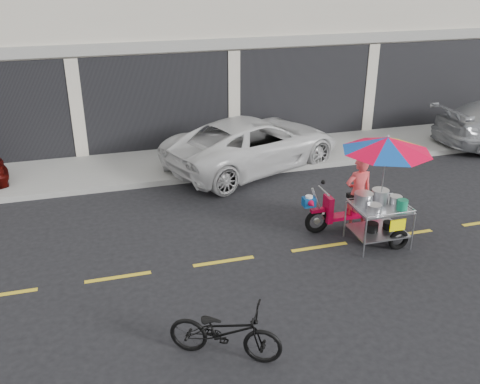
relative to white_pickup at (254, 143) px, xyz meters
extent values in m
plane|color=black|center=(-0.05, -4.62, -0.70)|extent=(90.00, 90.00, 0.00)
cube|color=gray|center=(-0.05, 0.88, -0.63)|extent=(45.00, 3.00, 0.15)
cube|color=beige|center=(-0.05, 5.88, 3.30)|extent=(36.00, 8.00, 8.00)
cube|color=black|center=(-0.05, 1.85, 0.75)|extent=(35.28, 0.06, 2.90)
cube|color=gray|center=(-0.05, 1.83, 2.40)|extent=(36.00, 0.12, 0.30)
cube|color=gold|center=(-0.05, -4.62, -0.70)|extent=(42.00, 0.10, 0.01)
imported|color=silver|center=(0.00, 0.00, 0.00)|extent=(5.56, 4.05, 1.41)
imported|color=black|center=(-2.68, -7.19, -0.26)|extent=(1.76, 1.32, 0.88)
torus|color=black|center=(0.14, -4.02, -0.44)|extent=(0.54, 0.11, 0.54)
torus|color=black|center=(1.57, -4.03, -0.44)|extent=(0.54, 0.11, 0.54)
cylinder|color=#9EA0A5|center=(0.14, -4.02, -0.44)|extent=(0.13, 0.06, 0.13)
cylinder|color=#9EA0A5|center=(1.57, -4.03, -0.44)|extent=(0.13, 0.06, 0.13)
cube|color=#AF0328|center=(0.14, -4.02, -0.18)|extent=(0.31, 0.12, 0.08)
cylinder|color=#9EA0A5|center=(0.14, -4.02, -0.04)|extent=(0.35, 0.05, 0.77)
cube|color=#AF0328|center=(0.38, -4.02, -0.18)|extent=(0.12, 0.32, 0.57)
cube|color=#AF0328|center=(0.81, -4.03, -0.40)|extent=(0.76, 0.27, 0.08)
cube|color=#AF0328|center=(1.24, -4.03, -0.18)|extent=(0.72, 0.25, 0.38)
cube|color=black|center=(1.14, -4.03, 0.04)|extent=(0.62, 0.23, 0.10)
cylinder|color=#9EA0A5|center=(0.26, -4.02, 0.25)|extent=(0.04, 0.52, 0.03)
sphere|color=black|center=(0.32, -3.83, 0.36)|extent=(0.10, 0.10, 0.10)
cylinder|color=white|center=(0.26, -4.02, -0.25)|extent=(0.11, 0.11, 0.05)
cube|color=navy|center=(-0.07, -4.02, 0.04)|extent=(0.25, 0.21, 0.19)
cylinder|color=white|center=(-0.07, -4.02, 0.15)|extent=(0.15, 0.15, 0.05)
cone|color=#AF0328|center=(-0.07, -4.18, 0.06)|extent=(0.17, 0.21, 0.17)
torus|color=black|center=(1.43, -5.12, -0.49)|extent=(0.44, 0.10, 0.44)
cylinder|color=#9EA0A5|center=(0.62, -5.22, -0.30)|extent=(0.03, 0.03, 0.81)
cylinder|color=#9EA0A5|center=(0.62, -4.36, -0.30)|extent=(0.03, 0.03, 0.81)
cylinder|color=#9EA0A5|center=(1.66, -5.22, -0.30)|extent=(0.03, 0.03, 0.81)
cylinder|color=#9EA0A5|center=(1.67, -4.36, -0.30)|extent=(0.03, 0.03, 0.81)
cube|color=#9EA0A5|center=(1.14, -4.79, -0.42)|extent=(1.05, 0.86, 0.03)
cube|color=#9EA0A5|center=(1.14, -4.79, 0.11)|extent=(1.05, 0.86, 0.04)
cylinder|color=#9EA0A5|center=(1.14, -5.22, 0.16)|extent=(1.05, 0.03, 0.02)
cylinder|color=#9EA0A5|center=(1.14, -4.36, 0.16)|extent=(1.05, 0.03, 0.02)
cylinder|color=#9EA0A5|center=(0.62, -4.79, 0.16)|extent=(0.03, 0.86, 0.02)
cylinder|color=#9EA0A5|center=(1.66, -4.79, 0.16)|extent=(0.03, 0.86, 0.02)
cylinder|color=#9EA0A5|center=(1.14, -4.36, -0.42)|extent=(0.04, 0.71, 0.04)
cylinder|color=#9EA0A5|center=(1.14, -4.36, 0.06)|extent=(0.04, 0.71, 0.04)
cube|color=#FFF500|center=(1.28, -5.25, -0.08)|extent=(0.33, 0.02, 0.24)
cylinder|color=#B7B7BC|center=(0.86, -4.60, 0.24)|extent=(0.37, 0.37, 0.23)
cylinder|color=#B7B7BC|center=(1.24, -4.58, 0.25)|extent=(0.34, 0.34, 0.25)
cylinder|color=#B7B7BC|center=(1.50, -4.74, 0.20)|extent=(0.25, 0.25, 0.14)
cylinder|color=#B7B7BC|center=(0.90, -4.96, 0.19)|extent=(0.28, 0.28, 0.14)
cylinder|color=#137B53|center=(1.47, -5.03, 0.23)|extent=(0.21, 0.21, 0.21)
cylinder|color=black|center=(1.00, -4.79, -0.32)|extent=(0.27, 0.27, 0.17)
cylinder|color=black|center=(1.38, -4.79, -0.33)|extent=(0.23, 0.23, 0.15)
cylinder|color=#9EA0A5|center=(1.19, -4.69, 0.82)|extent=(0.02, 0.02, 1.43)
sphere|color=#9EA0A5|center=(1.19, -4.69, 1.56)|extent=(0.06, 0.06, 0.06)
imported|color=#E84446|center=(1.05, -4.03, 0.10)|extent=(0.59, 0.39, 1.62)
camera|label=1|loc=(-4.20, -13.23, 4.71)|focal=40.00mm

